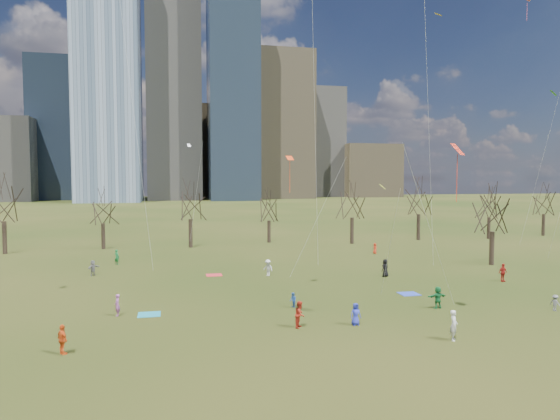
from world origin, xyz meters
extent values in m
plane|color=black|center=(0.00, 0.00, 0.00)|extent=(500.00, 500.00, 0.00)
cube|color=slate|center=(-35.00, 190.00, 59.00)|extent=(26.00, 26.00, 118.00)
cube|color=slate|center=(-8.00, 205.00, 47.50)|extent=(24.00, 24.00, 95.00)
cube|color=#384C66|center=(18.00, 195.00, 52.50)|extent=(22.00, 22.00, 105.00)
cube|color=#726347|center=(45.00, 215.00, 36.00)|extent=(28.00, 28.00, 72.00)
cube|color=#384C66|center=(-60.00, 220.00, 32.50)|extent=(25.00, 25.00, 65.00)
cube|color=slate|center=(70.00, 230.00, 29.00)|extent=(22.00, 22.00, 58.00)
cube|color=#726347|center=(5.00, 240.00, 24.00)|extent=(30.00, 30.00, 48.00)
cube|color=#726347|center=(95.00, 225.00, 14.00)|extent=(30.00, 28.00, 28.00)
cylinder|color=black|center=(-31.00, 39.00, 2.14)|extent=(0.55, 0.55, 4.28)
cylinder|color=black|center=(-19.00, 41.00, 1.80)|extent=(0.52, 0.52, 3.60)
cylinder|color=black|center=(-7.00, 40.00, 2.02)|extent=(0.54, 0.54, 4.05)
cylinder|color=black|center=(5.00, 43.00, 1.69)|extent=(0.51, 0.51, 3.38)
cylinder|color=black|center=(17.00, 39.00, 1.98)|extent=(0.54, 0.54, 3.96)
cylinder|color=black|center=(29.00, 41.00, 2.07)|extent=(0.54, 0.54, 4.14)
cylinder|color=black|center=(41.00, 40.00, 1.75)|extent=(0.52, 0.52, 3.51)
cylinder|color=black|center=(53.00, 42.00, 1.87)|extent=(0.53, 0.53, 3.74)
cylinder|color=black|center=(26.00, 18.00, 1.91)|extent=(0.53, 0.53, 3.83)
cube|color=teal|center=(-11.26, 4.80, 0.01)|extent=(1.60, 1.50, 0.03)
cube|color=#2842BC|center=(10.12, 6.76, 0.01)|extent=(1.60, 1.50, 0.03)
cube|color=red|center=(-5.44, 18.64, 0.01)|extent=(1.60, 1.50, 0.03)
imported|color=#2A35B8|center=(2.42, -0.82, 0.75)|extent=(0.76, 0.52, 1.50)
imported|color=silver|center=(7.11, -5.06, 0.93)|extent=(0.74, 0.81, 1.86)
imported|color=#B12A19|center=(-1.38, -0.55, 0.88)|extent=(1.01, 1.08, 1.77)
imported|color=slate|center=(18.24, -0.56, 0.61)|extent=(0.67, 0.88, 1.21)
imported|color=#E35519|center=(-15.63, -2.64, 0.85)|extent=(0.93, 1.05, 1.71)
imported|color=#186F36|center=(10.07, 1.96, 0.84)|extent=(1.60, 0.67, 1.68)
imported|color=black|center=(11.27, 14.15, 0.89)|extent=(1.04, 0.94, 1.78)
imported|color=#A7539D|center=(-13.48, 4.96, 0.78)|extent=(0.40, 0.59, 1.57)
imported|color=#2955B1|center=(-0.62, 4.47, 0.58)|extent=(0.54, 0.64, 1.16)
imported|color=silver|center=(-0.13, 17.15, 0.83)|extent=(1.17, 1.20, 1.65)
imported|color=#AD1D18|center=(21.28, 9.60, 0.87)|extent=(1.08, 0.62, 1.73)
imported|color=slate|center=(-17.46, 20.96, 0.79)|extent=(1.26, 1.44, 1.58)
imported|color=red|center=(16.38, 28.78, 0.70)|extent=(0.54, 0.74, 1.40)
imported|color=#186E32|center=(-15.81, 27.39, 0.86)|extent=(0.74, 0.72, 1.72)
plane|color=#EF4314|center=(0.20, 9.05, 11.57)|extent=(0.86, 0.76, 0.40)
cylinder|color=silver|center=(2.03, 7.15, 6.49)|extent=(3.68, 3.81, 10.18)
cylinder|color=#EF4314|center=(0.20, 9.05, 9.98)|extent=(0.04, 0.04, 2.70)
plane|color=yellow|center=(15.35, 12.01, 25.36)|extent=(0.94, 0.95, 0.32)
cylinder|color=silver|center=(13.78, 10.44, 13.38)|extent=(3.15, 3.15, 23.96)
plane|color=red|center=(8.89, -2.18, 11.77)|extent=(1.30, 1.19, 0.79)
cylinder|color=silver|center=(5.76, -4.58, 6.59)|extent=(6.29, 4.83, 10.38)
cylinder|color=red|center=(8.89, -2.18, 9.88)|extent=(0.04, 0.04, 3.15)
cylinder|color=silver|center=(-12.71, 13.13, 15.93)|extent=(2.81, 3.54, 29.07)
cylinder|color=silver|center=(3.13, 11.89, 18.00)|extent=(2.58, 5.55, 33.20)
plane|color=green|center=(29.49, 13.40, 18.74)|extent=(0.94, 1.03, 0.60)
plane|color=#E4FF28|center=(5.37, 1.77, 9.26)|extent=(0.67, 0.72, 0.36)
cylinder|color=silver|center=(4.73, -1.02, 5.33)|extent=(1.31, 5.59, 7.87)
plane|color=#E85578|center=(34.18, 23.77, 32.16)|extent=(0.86, 0.90, 0.31)
cylinder|color=silver|center=(35.07, 19.87, 16.78)|extent=(1.81, 7.82, 30.76)
cylinder|color=#E85578|center=(34.18, 23.77, 30.74)|extent=(0.04, 0.04, 2.40)
plane|color=white|center=(-7.26, 35.03, 14.22)|extent=(0.76, 0.64, 0.45)
cylinder|color=silver|center=(-6.57, 31.47, 7.81)|extent=(1.41, 7.13, 12.83)
camera|label=1|loc=(-9.55, -31.93, 9.85)|focal=32.00mm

